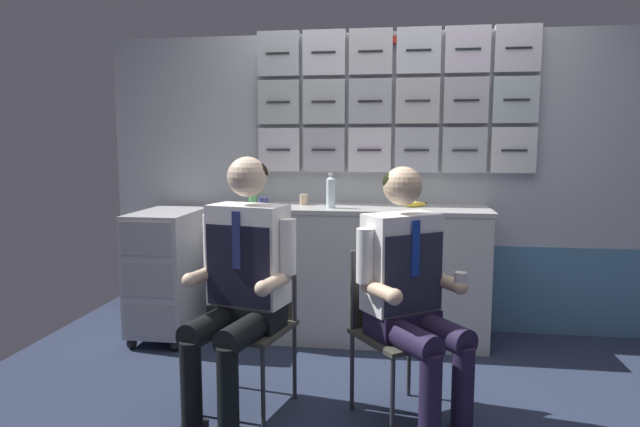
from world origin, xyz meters
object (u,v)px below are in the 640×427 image
at_px(folding_chair_left, 257,307).
at_px(water_bottle_blue_cap, 253,186).
at_px(crew_member_right, 411,286).
at_px(folding_chair_right, 391,313).
at_px(paper_cup_tan, 304,199).
at_px(snack_banana, 415,204).
at_px(crew_member_left, 241,274).
at_px(service_trolley, 168,270).

distance_m(folding_chair_left, water_bottle_blue_cap, 1.27).
bearing_deg(crew_member_right, folding_chair_right, 125.86).
xyz_separation_m(paper_cup_tan, snack_banana, (0.78, -0.04, -0.02)).
xyz_separation_m(folding_chair_right, paper_cup_tan, (-0.65, 1.13, 0.46)).
relative_size(folding_chair_right, paper_cup_tan, 11.05).
height_order(folding_chair_left, paper_cup_tan, paper_cup_tan).
height_order(crew_member_left, folding_chair_right, crew_member_left).
distance_m(water_bottle_blue_cap, snack_banana, 1.15).
bearing_deg(service_trolley, paper_cup_tan, 14.45).
bearing_deg(folding_chair_left, water_bottle_blue_cap, 105.59).
bearing_deg(water_bottle_blue_cap, folding_chair_right, -47.63).
relative_size(service_trolley, water_bottle_blue_cap, 3.23).
bearing_deg(paper_cup_tan, service_trolley, -165.55).
bearing_deg(paper_cup_tan, folding_chair_left, -93.09).
height_order(service_trolley, folding_chair_right, service_trolley).
relative_size(crew_member_right, snack_banana, 7.32).
height_order(folding_chair_left, folding_chair_right, same).
bearing_deg(crew_member_right, water_bottle_blue_cap, 131.75).
height_order(folding_chair_left, snack_banana, snack_banana).
distance_m(folding_chair_left, crew_member_right, 0.83).
xyz_separation_m(folding_chair_left, crew_member_left, (-0.04, -0.15, 0.21)).
height_order(folding_chair_left, crew_member_right, crew_member_right).
xyz_separation_m(folding_chair_left, snack_banana, (0.84, 1.08, 0.44)).
distance_m(folding_chair_left, paper_cup_tan, 1.21).
xyz_separation_m(folding_chair_right, snack_banana, (0.14, 1.09, 0.44)).
bearing_deg(folding_chair_right, folding_chair_left, 178.91).
relative_size(crew_member_left, water_bottle_blue_cap, 4.70).
xyz_separation_m(service_trolley, water_bottle_blue_cap, (0.57, 0.22, 0.58)).
distance_m(folding_chair_left, crew_member_left, 0.26).
bearing_deg(crew_member_left, folding_chair_left, 76.01).
bearing_deg(folding_chair_right, water_bottle_blue_cap, 132.37).
xyz_separation_m(service_trolley, snack_banana, (1.71, 0.20, 0.47)).
bearing_deg(folding_chair_right, crew_member_left, -169.51).
relative_size(crew_member_left, folding_chair_right, 1.56).
bearing_deg(folding_chair_left, crew_member_right, -10.11).
relative_size(folding_chair_left, crew_member_left, 0.64).
relative_size(service_trolley, folding_chair_left, 1.08).
height_order(folding_chair_right, paper_cup_tan, paper_cup_tan).
bearing_deg(paper_cup_tan, water_bottle_blue_cap, -176.42).
bearing_deg(folding_chair_left, crew_member_left, -103.99).
bearing_deg(folding_chair_left, snack_banana, 52.09).
xyz_separation_m(crew_member_left, water_bottle_blue_cap, (-0.27, 1.25, 0.34)).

